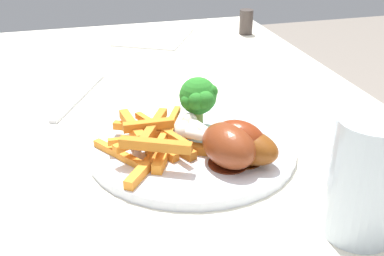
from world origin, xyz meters
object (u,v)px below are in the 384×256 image
carrot_fries_pile (155,141)px  chicken_drumstick_far (234,141)px  dining_table (177,204)px  water_glass (365,179)px  dinner_plate (192,146)px  chicken_drumstick_near (226,144)px  fork (79,96)px  pepper_shaker (246,22)px  chicken_drumstick_extra (241,144)px  broccoli_floret_front (199,98)px

carrot_fries_pile → chicken_drumstick_far: bearing=64.1°
dining_table → water_glass: water_glass is taller
dining_table → dinner_plate: bearing=14.7°
chicken_drumstick_near → fork: size_ratio=0.70×
dinner_plate → chicken_drumstick_near: bearing=23.0°
water_glass → pepper_shaker: size_ratio=2.23×
dinner_plate → dining_table: bearing=-165.3°
dinner_plate → pepper_shaker: bearing=151.9°
chicken_drumstick_extra → dinner_plate: bearing=-142.0°
carrot_fries_pile → chicken_drumstick_near: 0.09m
fork → chicken_drumstick_extra: bearing=-121.4°
carrot_fries_pile → water_glass: bearing=41.0°
broccoli_floret_front → water_glass: 0.25m
chicken_drumstick_extra → pepper_shaker: 0.58m
carrot_fries_pile → water_glass: size_ratio=1.21×
broccoli_floret_front → chicken_drumstick_near: bearing=3.9°
broccoli_floret_front → chicken_drumstick_near: 0.09m
carrot_fries_pile → water_glass: (0.18, 0.16, 0.03)m
dining_table → chicken_drumstick_near: chicken_drumstick_near is taller
carrot_fries_pile → pepper_shaker: bearing=148.2°
dinner_plate → fork: (-0.21, -0.13, -0.00)m
dining_table → chicken_drumstick_far: (0.09, 0.05, 0.14)m
chicken_drumstick_far → chicken_drumstick_extra: (0.00, 0.01, -0.00)m
dining_table → chicken_drumstick_far: chicken_drumstick_far is taller
dinner_plate → broccoli_floret_front: broccoli_floret_front is taller
dinner_plate → chicken_drumstick_far: bearing=33.7°
dinner_plate → carrot_fries_pile: bearing=-76.9°
dining_table → pepper_shaker: (-0.44, 0.27, 0.13)m
carrot_fries_pile → broccoli_floret_front: bearing=123.6°
dinner_plate → fork: dinner_plate is taller
chicken_drumstick_far → water_glass: (0.14, 0.08, 0.02)m
dining_table → fork: bearing=-146.0°
chicken_drumstick_extra → pepper_shaker: pepper_shaker is taller
water_glass → chicken_drumstick_far: bearing=-152.2°
dinner_plate → chicken_drumstick_extra: size_ratio=2.10×
carrot_fries_pile → pepper_shaker: pepper_shaker is taller
chicken_drumstick_extra → water_glass: 0.16m
chicken_drumstick_near → carrot_fries_pile: bearing=-122.1°
fork → broccoli_floret_front: bearing=-114.7°
fork → pepper_shaker: 0.47m
carrot_fries_pile → chicken_drumstick_near: (0.05, 0.07, 0.01)m
chicken_drumstick_extra → carrot_fries_pile: bearing=-115.4°
dinner_plate → chicken_drumstick_extra: 0.08m
dining_table → dinner_plate: dinner_plate is taller
broccoli_floret_front → pepper_shaker: 0.51m
chicken_drumstick_far → water_glass: 0.16m
broccoli_floret_front → chicken_drumstick_far: (0.09, 0.02, -0.02)m
chicken_drumstick_extra → dining_table: bearing=-150.6°
chicken_drumstick_near → chicken_drumstick_far: (-0.01, 0.01, 0.00)m
chicken_drumstick_far → fork: 0.31m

